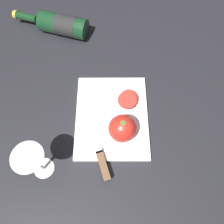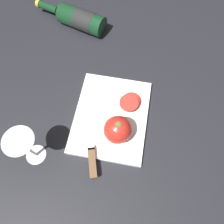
{
  "view_description": "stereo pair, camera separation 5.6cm",
  "coord_description": "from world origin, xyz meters",
  "px_view_note": "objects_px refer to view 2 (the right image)",
  "views": [
    {
      "loc": [
        -0.25,
        -0.0,
        0.71
      ],
      "look_at": [
        0.05,
        -0.0,
        0.05
      ],
      "focal_mm": 35.0,
      "sensor_mm": 36.0,
      "label": 1
    },
    {
      "loc": [
        -0.25,
        -0.06,
        0.71
      ],
      "look_at": [
        0.05,
        -0.0,
        0.05
      ],
      "focal_mm": 35.0,
      "sensor_mm": 36.0,
      "label": 2
    }
  ],
  "objects_px": {
    "wine_glass": "(24,146)",
    "tomato_slice_stack_near": "(130,102)",
    "knife": "(91,153)",
    "whole_tomato": "(118,130)",
    "wine_bottle": "(79,19)"
  },
  "relations": [
    {
      "from": "wine_glass",
      "to": "knife",
      "type": "relative_size",
      "value": 0.57
    },
    {
      "from": "wine_glass",
      "to": "whole_tomato",
      "type": "distance_m",
      "value": 0.28
    },
    {
      "from": "wine_glass",
      "to": "knife",
      "type": "distance_m",
      "value": 0.2
    },
    {
      "from": "wine_bottle",
      "to": "whole_tomato",
      "type": "height_order",
      "value": "whole_tomato"
    },
    {
      "from": "wine_bottle",
      "to": "tomato_slice_stack_near",
      "type": "bearing_deg",
      "value": -142.01
    },
    {
      "from": "wine_bottle",
      "to": "whole_tomato",
      "type": "bearing_deg",
      "value": -152.41
    },
    {
      "from": "wine_glass",
      "to": "tomato_slice_stack_near",
      "type": "relative_size",
      "value": 1.85
    },
    {
      "from": "wine_bottle",
      "to": "wine_glass",
      "type": "height_order",
      "value": "wine_glass"
    },
    {
      "from": "wine_bottle",
      "to": "tomato_slice_stack_near",
      "type": "height_order",
      "value": "wine_bottle"
    },
    {
      "from": "whole_tomato",
      "to": "tomato_slice_stack_near",
      "type": "distance_m",
      "value": 0.13
    },
    {
      "from": "knife",
      "to": "whole_tomato",
      "type": "bearing_deg",
      "value": -60.18
    },
    {
      "from": "wine_bottle",
      "to": "wine_glass",
      "type": "xyz_separation_m",
      "value": [
        -0.57,
        0.01,
        0.07
      ]
    },
    {
      "from": "wine_glass",
      "to": "wine_bottle",
      "type": "bearing_deg",
      "value": -0.76
    },
    {
      "from": "whole_tomato",
      "to": "knife",
      "type": "relative_size",
      "value": 0.33
    },
    {
      "from": "wine_glass",
      "to": "tomato_slice_stack_near",
      "type": "distance_m",
      "value": 0.37
    }
  ]
}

